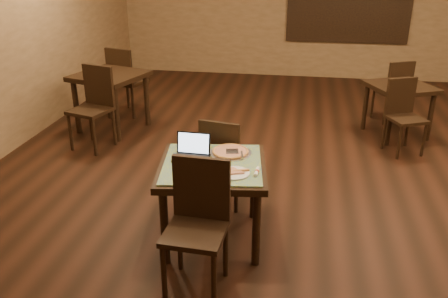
% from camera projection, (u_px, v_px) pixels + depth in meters
% --- Properties ---
extents(ground, '(10.00, 10.00, 0.00)m').
position_uv_depth(ground, '(321.00, 190.00, 5.25)').
color(ground, black).
rests_on(ground, ground).
extents(wall_back, '(8.00, 0.02, 3.00)m').
position_uv_depth(wall_back, '(323.00, 1.00, 9.18)').
color(wall_back, '#97744D').
rests_on(wall_back, ground).
extents(tiled_table, '(1.04, 1.04, 0.76)m').
position_uv_depth(tiled_table, '(212.00, 174.00, 4.14)').
color(tiled_table, black).
rests_on(tiled_table, ground).
extents(chair_main_near, '(0.48, 0.48, 1.04)m').
position_uv_depth(chair_main_near, '(198.00, 217.00, 3.62)').
color(chair_main_near, black).
rests_on(chair_main_near, ground).
extents(chair_main_far, '(0.48, 0.48, 0.95)m').
position_uv_depth(chair_main_far, '(223.00, 158.00, 4.75)').
color(chair_main_far, black).
rests_on(chair_main_far, ground).
extents(laptop, '(0.31, 0.25, 0.21)m').
position_uv_depth(laptop, '(192.00, 151.00, 4.20)').
color(laptop, black).
rests_on(laptop, tiled_table).
extents(plate, '(0.25, 0.25, 0.01)m').
position_uv_depth(plate, '(234.00, 173.00, 3.90)').
color(plate, white).
rests_on(plate, tiled_table).
extents(pizza_slice, '(0.23, 0.23, 0.02)m').
position_uv_depth(pizza_slice, '(234.00, 172.00, 3.89)').
color(pizza_slice, '#D3BC8C').
rests_on(pizza_slice, plate).
extents(pizza_pan, '(0.38, 0.38, 0.01)m').
position_uv_depth(pizza_pan, '(230.00, 153.00, 4.29)').
color(pizza_pan, silver).
rests_on(pizza_pan, tiled_table).
extents(pizza_whole, '(0.33, 0.33, 0.02)m').
position_uv_depth(pizza_whole, '(230.00, 151.00, 4.29)').
color(pizza_whole, '#D3BC8C').
rests_on(pizza_whole, pizza_pan).
extents(spatula, '(0.16, 0.28, 0.01)m').
position_uv_depth(spatula, '(232.00, 151.00, 4.26)').
color(spatula, silver).
rests_on(spatula, pizza_whole).
extents(napkin_roll, '(0.04, 0.15, 0.04)m').
position_uv_depth(napkin_roll, '(257.00, 172.00, 3.90)').
color(napkin_roll, white).
rests_on(napkin_roll, tiled_table).
extents(other_table_a, '(1.04, 1.04, 0.73)m').
position_uv_depth(other_table_a, '(400.00, 94.00, 6.55)').
color(other_table_a, black).
rests_on(other_table_a, ground).
extents(other_table_a_chair_near, '(0.54, 0.54, 0.95)m').
position_uv_depth(other_table_a_chair_near, '(403.00, 111.00, 6.08)').
color(other_table_a_chair_near, black).
rests_on(other_table_a_chair_near, ground).
extents(other_table_a_chair_far, '(0.54, 0.54, 0.95)m').
position_uv_depth(other_table_a_chair_far, '(395.00, 88.00, 7.08)').
color(other_table_a_chair_far, black).
rests_on(other_table_a_chair_far, ground).
extents(other_table_b, '(1.10, 1.10, 0.83)m').
position_uv_depth(other_table_b, '(110.00, 83.00, 6.74)').
color(other_table_b, black).
rests_on(other_table_b, ground).
extents(other_table_b_chair_near, '(0.58, 0.58, 1.07)m').
position_uv_depth(other_table_b_chair_near, '(94.00, 102.00, 6.20)').
color(other_table_b_chair_near, black).
rests_on(other_table_b_chair_near, ground).
extents(other_table_b_chair_far, '(0.58, 0.58, 1.07)m').
position_uv_depth(other_table_b_chair_far, '(125.00, 78.00, 7.35)').
color(other_table_b_chair_far, black).
rests_on(other_table_b_chair_far, ground).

